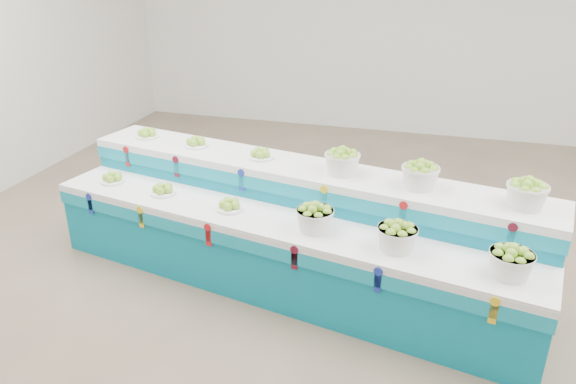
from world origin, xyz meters
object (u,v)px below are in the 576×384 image
Objects in this scene: plate_upper_mid at (196,142)px; basket_upper_right at (527,193)px; basket_lower_left at (315,217)px; display_stand at (288,228)px.

basket_upper_right is at bearing -11.06° from plate_upper_mid.
basket_upper_right is (1.58, 0.26, 0.30)m from basket_lower_left.
basket_upper_right is (1.91, -0.09, 0.63)m from display_stand.
display_stand is 0.58m from basket_lower_left.
plate_upper_mid is at bearing 149.36° from basket_lower_left.
basket_lower_left is 1.27× the size of plate_upper_mid.
plate_upper_mid is 0.79× the size of basket_upper_right.
display_stand is at bearing 177.32° from basket_upper_right.
display_stand reaches higher than basket_lower_left.
basket_lower_left is at bearing -35.56° from display_stand.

